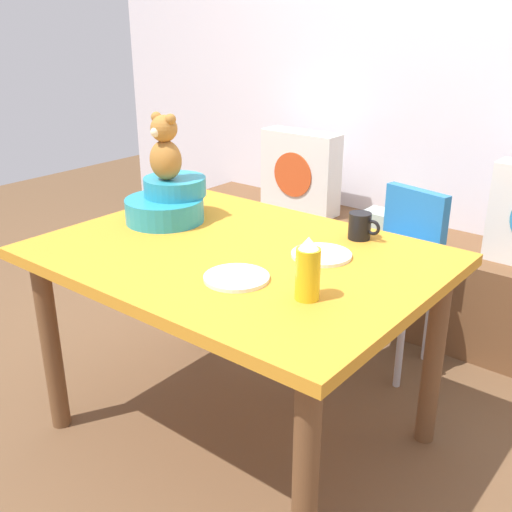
# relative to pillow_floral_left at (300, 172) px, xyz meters

# --- Properties ---
(ground_plane) EXTENTS (8.00, 8.00, 0.00)m
(ground_plane) POSITION_rel_pillow_floral_left_xyz_m (0.59, -1.22, -0.68)
(ground_plane) COLOR brown
(back_wall) EXTENTS (4.40, 0.10, 2.60)m
(back_wall) POSITION_rel_pillow_floral_left_xyz_m (0.59, 0.29, 0.62)
(back_wall) COLOR silver
(back_wall) RESTS_ON ground_plane
(window_bench) EXTENTS (2.60, 0.44, 0.46)m
(window_bench) POSITION_rel_pillow_floral_left_xyz_m (0.59, 0.02, -0.45)
(window_bench) COLOR brown
(window_bench) RESTS_ON ground_plane
(pillow_floral_left) EXTENTS (0.44, 0.15, 0.44)m
(pillow_floral_left) POSITION_rel_pillow_floral_left_xyz_m (0.00, 0.00, 0.00)
(pillow_floral_left) COLOR white
(pillow_floral_left) RESTS_ON window_bench
(book_stack) EXTENTS (0.20, 0.14, 0.09)m
(book_stack) POSITION_rel_pillow_floral_left_xyz_m (0.51, 0.02, -0.17)
(book_stack) COLOR #AFC7B7
(book_stack) RESTS_ON window_bench
(dining_table) EXTENTS (1.32, 0.98, 0.74)m
(dining_table) POSITION_rel_pillow_floral_left_xyz_m (0.59, -1.22, -0.04)
(dining_table) COLOR orange
(dining_table) RESTS_ON ground_plane
(highchair) EXTENTS (0.39, 0.50, 0.79)m
(highchair) POSITION_rel_pillow_floral_left_xyz_m (0.78, -0.42, -0.16)
(highchair) COLOR #2672B2
(highchair) RESTS_ON ground_plane
(infant_seat_teal) EXTENTS (0.30, 0.33, 0.16)m
(infant_seat_teal) POSITION_rel_pillow_floral_left_xyz_m (0.17, -1.14, 0.13)
(infant_seat_teal) COLOR teal
(infant_seat_teal) RESTS_ON dining_table
(teddy_bear) EXTENTS (0.13, 0.12, 0.25)m
(teddy_bear) POSITION_rel_pillow_floral_left_xyz_m (0.17, -1.14, 0.34)
(teddy_bear) COLOR #A86F2F
(teddy_bear) RESTS_ON infant_seat_teal
(ketchup_bottle) EXTENTS (0.07, 0.07, 0.18)m
(ketchup_bottle) POSITION_rel_pillow_floral_left_xyz_m (0.98, -1.38, 0.15)
(ketchup_bottle) COLOR gold
(ketchup_bottle) RESTS_ON dining_table
(coffee_mug) EXTENTS (0.12, 0.08, 0.09)m
(coffee_mug) POSITION_rel_pillow_floral_left_xyz_m (0.85, -0.86, 0.11)
(coffee_mug) COLOR black
(coffee_mug) RESTS_ON dining_table
(dinner_plate_near) EXTENTS (0.20, 0.20, 0.01)m
(dinner_plate_near) POSITION_rel_pillow_floral_left_xyz_m (0.84, -1.09, 0.07)
(dinner_plate_near) COLOR white
(dinner_plate_near) RESTS_ON dining_table
(dinner_plate_far) EXTENTS (0.20, 0.20, 0.01)m
(dinner_plate_far) POSITION_rel_pillow_floral_left_xyz_m (0.74, -1.40, 0.07)
(dinner_plate_far) COLOR white
(dinner_plate_far) RESTS_ON dining_table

